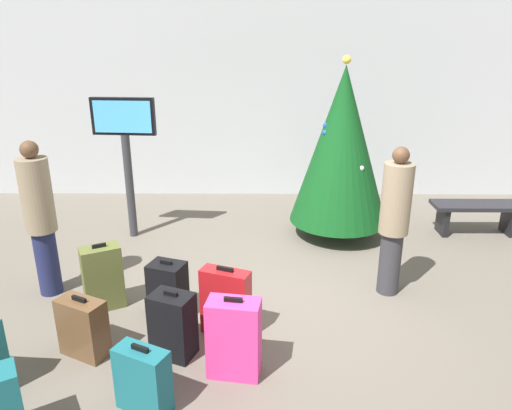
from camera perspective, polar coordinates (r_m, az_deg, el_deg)
ground_plane at (r=5.47m, az=1.32°, el=-11.69°), size 16.00×16.00×0.00m
back_wall at (r=8.77m, az=1.07°, el=12.45°), size 16.00×0.20×3.49m
holiday_tree at (r=6.91m, az=10.16°, el=6.92°), size 1.41×1.41×2.59m
flight_info_kiosk at (r=7.01m, az=-15.31°, el=7.29°), size 0.90×0.16×2.04m
waiting_bench at (r=7.87m, az=24.86°, el=-0.71°), size 1.32×0.44×0.48m
traveller_0 at (r=5.53m, az=16.18°, el=-1.58°), size 0.44×0.44×1.73m
traveller_1 at (r=5.81m, az=-24.37°, el=-1.20°), size 0.46×0.46×1.80m
suitcase_0 at (r=4.12m, az=-13.33°, el=-19.61°), size 0.48×0.37×0.59m
suitcase_1 at (r=4.61m, az=-9.89°, el=-13.94°), size 0.46×0.39×0.67m
suitcase_2 at (r=4.30m, az=-2.65°, el=-15.59°), size 0.49×0.31×0.77m
suitcase_5 at (r=4.84m, az=-3.63°, el=-11.49°), size 0.52×0.35×0.74m
suitcase_6 at (r=4.85m, az=-19.93°, el=-13.59°), size 0.50×0.40×0.61m
suitcase_7 at (r=5.22m, az=-10.46°, el=-9.89°), size 0.44×0.38×0.64m
suitcase_8 at (r=5.51m, az=-17.81°, el=-8.23°), size 0.47×0.40×0.76m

